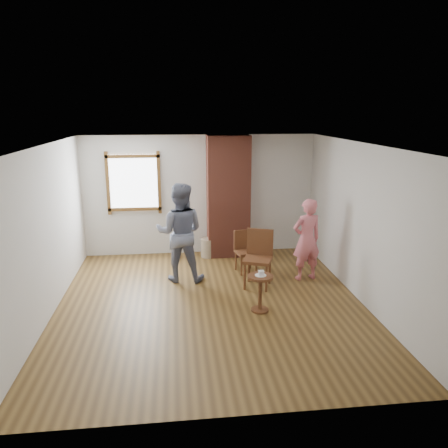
% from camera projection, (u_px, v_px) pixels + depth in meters
% --- Properties ---
extents(ground, '(5.50, 5.50, 0.00)m').
position_uv_depth(ground, '(211.00, 304.00, 7.21)').
color(ground, brown).
rests_on(ground, ground).
extents(room_shell, '(5.04, 5.52, 2.62)m').
position_uv_depth(room_shell, '(204.00, 190.00, 7.33)').
color(room_shell, silver).
rests_on(room_shell, ground).
extents(brick_chimney, '(0.90, 0.50, 2.60)m').
position_uv_depth(brick_chimney, '(228.00, 197.00, 9.35)').
color(brick_chimney, brown).
rests_on(brick_chimney, ground).
extents(stoneware_crock, '(0.37, 0.37, 0.41)m').
position_uv_depth(stoneware_crock, '(208.00, 248.00, 9.48)').
color(stoneware_crock, tan).
rests_on(stoneware_crock, ground).
extents(dark_pot, '(0.20, 0.20, 0.16)m').
position_uv_depth(dark_pot, '(176.00, 254.00, 9.44)').
color(dark_pot, black).
rests_on(dark_pot, ground).
extents(dining_chair_left, '(0.45, 0.45, 0.82)m').
position_uv_depth(dining_chair_left, '(245.00, 249.00, 8.59)').
color(dining_chair_left, brown).
rests_on(dining_chair_left, ground).
extents(dining_chair_right, '(0.62, 0.62, 1.03)m').
position_uv_depth(dining_chair_right, '(259.00, 255.00, 7.86)').
color(dining_chair_right, brown).
rests_on(dining_chair_right, ground).
extents(side_table, '(0.40, 0.40, 0.60)m').
position_uv_depth(side_table, '(260.00, 287.00, 6.87)').
color(side_table, brown).
rests_on(side_table, ground).
extents(cake_plate, '(0.18, 0.18, 0.01)m').
position_uv_depth(cake_plate, '(261.00, 275.00, 6.82)').
color(cake_plate, white).
rests_on(cake_plate, side_table).
extents(cake_slice, '(0.08, 0.07, 0.06)m').
position_uv_depth(cake_slice, '(261.00, 273.00, 6.81)').
color(cake_slice, white).
rests_on(cake_slice, cake_plate).
extents(man, '(0.99, 0.83, 1.84)m').
position_uv_depth(man, '(180.00, 233.00, 8.03)').
color(man, '#131B36').
rests_on(man, ground).
extents(person_pink, '(0.63, 0.48, 1.55)m').
position_uv_depth(person_pink, '(307.00, 240.00, 8.09)').
color(person_pink, '#E5727E').
rests_on(person_pink, ground).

